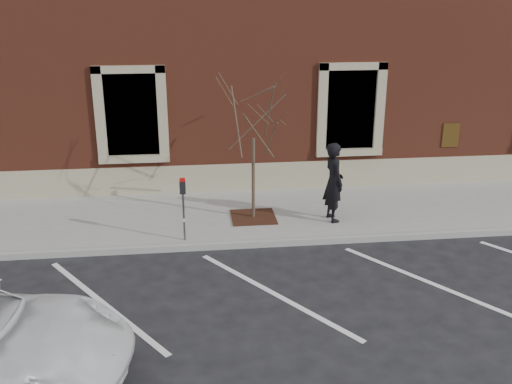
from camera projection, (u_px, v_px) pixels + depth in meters
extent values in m
plane|color=#28282B|center=(259.00, 246.00, 13.01)|extent=(120.00, 120.00, 0.00)
cube|color=#A4A49A|center=(251.00, 215.00, 14.63)|extent=(40.00, 3.50, 0.15)
cube|color=#9E9E99|center=(259.00, 244.00, 12.94)|extent=(40.00, 0.12, 0.15)
cube|color=maroon|center=(231.00, 40.00, 18.97)|extent=(40.00, 8.50, 8.00)
cube|color=gray|center=(244.00, 177.00, 16.14)|extent=(40.00, 0.06, 0.80)
cube|color=black|center=(132.00, 114.00, 15.32)|extent=(1.40, 0.30, 2.20)
cube|color=gray|center=(135.00, 158.00, 15.55)|extent=(1.90, 0.20, 0.20)
cube|color=black|center=(349.00, 109.00, 15.98)|extent=(1.40, 0.30, 2.20)
cube|color=gray|center=(349.00, 152.00, 16.22)|extent=(1.90, 0.20, 0.20)
imported|color=black|center=(334.00, 182.00, 13.82)|extent=(0.58, 0.78, 1.96)
cylinder|color=#595B60|center=(184.00, 217.00, 12.78)|extent=(0.05, 0.05, 1.12)
cube|color=black|center=(183.00, 188.00, 12.55)|extent=(0.13, 0.10, 0.29)
cube|color=#BD0E0C|center=(182.00, 180.00, 12.49)|extent=(0.12, 0.10, 0.07)
cube|color=white|center=(184.00, 220.00, 12.75)|extent=(0.06, 0.00, 0.08)
cube|color=#371711|center=(253.00, 217.00, 14.27)|extent=(1.10, 1.10, 0.03)
cylinder|color=#4C3A2E|center=(253.00, 179.00, 13.94)|extent=(0.08, 0.08, 2.04)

